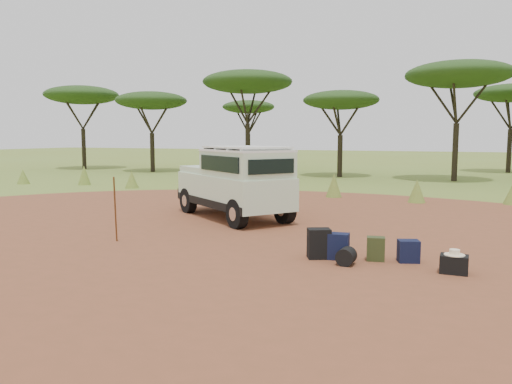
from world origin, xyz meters
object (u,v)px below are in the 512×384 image
at_px(duffel_navy, 408,251).
at_px(hard_case, 454,264).
at_px(backpack_black, 319,244).
at_px(backpack_navy, 339,246).
at_px(safari_vehicle, 236,184).
at_px(walking_staff, 115,210).
at_px(backpack_olive, 376,249).

bearing_deg(duffel_navy, hard_case, -50.47).
relative_size(backpack_black, hard_case, 1.28).
relative_size(backpack_black, backpack_navy, 1.15).
bearing_deg(backpack_navy, safari_vehicle, 131.66).
height_order(walking_staff, duffel_navy, walking_staff).
relative_size(safari_vehicle, backpack_black, 7.51).
relative_size(backpack_olive, hard_case, 1.01).
distance_m(walking_staff, backpack_navy, 4.79).
relative_size(safari_vehicle, backpack_navy, 8.63).
distance_m(safari_vehicle, backpack_navy, 5.14).
bearing_deg(backpack_black, backpack_navy, -15.11).
bearing_deg(backpack_olive, walking_staff, 175.82).
height_order(safari_vehicle, backpack_navy, safari_vehicle).
bearing_deg(hard_case, safari_vehicle, 148.15).
bearing_deg(backpack_black, duffel_navy, -13.66).
xyz_separation_m(backpack_navy, backpack_olive, (0.65, 0.16, -0.02)).
bearing_deg(safari_vehicle, walking_staff, -68.72).
bearing_deg(walking_staff, safari_vehicle, 41.40).
relative_size(backpack_navy, hard_case, 1.11).
bearing_deg(backpack_navy, backpack_olive, 8.36).
xyz_separation_m(backpack_black, hard_case, (2.35, -0.13, -0.13)).
relative_size(safari_vehicle, hard_case, 9.60).
relative_size(backpack_navy, duffel_navy, 1.20).
bearing_deg(hard_case, walking_staff, -177.52).
xyz_separation_m(backpack_black, duffel_navy, (1.57, 0.34, -0.08)).
bearing_deg(walking_staff, backpack_olive, -27.86).
xyz_separation_m(backpack_black, backpack_navy, (0.36, 0.07, -0.04)).
distance_m(walking_staff, hard_case, 6.77).
bearing_deg(backpack_olive, backpack_navy, -176.31).
relative_size(backpack_navy, backpack_olive, 1.10).
xyz_separation_m(walking_staff, duffel_navy, (5.96, 0.67, -0.51)).
distance_m(safari_vehicle, backpack_black, 4.93).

